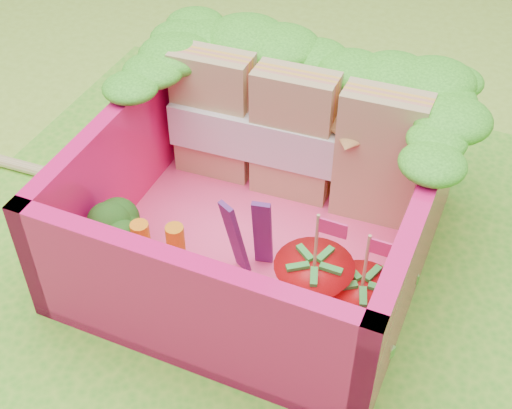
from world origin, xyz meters
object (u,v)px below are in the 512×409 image
object	(u,v)px
bento_box	(260,201)
chopsticks	(51,174)
strawberry_left	(312,292)
strawberry_right	(359,306)
sandwich_stack	(295,137)
broccoli	(120,229)

from	to	relation	value
bento_box	chopsticks	distance (m)	1.10
strawberry_left	chopsticks	distance (m)	1.45
strawberry_right	chopsticks	world-z (taller)	strawberry_right
sandwich_stack	broccoli	world-z (taller)	sandwich_stack
bento_box	broccoli	size ratio (longest dim) A/B	4.07
sandwich_stack	broccoli	size ratio (longest dim) A/B	3.41
strawberry_left	chopsticks	world-z (taller)	strawberry_left
strawberry_left	strawberry_right	world-z (taller)	strawberry_left
sandwich_stack	strawberry_right	bearing A→B (deg)	-51.84
sandwich_stack	broccoli	bearing A→B (deg)	-124.51
chopsticks	broccoli	bearing A→B (deg)	-29.84
bento_box	strawberry_right	world-z (taller)	bento_box
strawberry_left	chopsticks	xyz separation A→B (m)	(-1.40, 0.33, -0.17)
bento_box	sandwich_stack	world-z (taller)	sandwich_stack
strawberry_right	chopsticks	bearing A→B (deg)	168.74
broccoli	sandwich_stack	bearing A→B (deg)	55.49
bento_box	strawberry_left	bearing A→B (deg)	-41.41
bento_box	broccoli	world-z (taller)	bento_box
strawberry_right	sandwich_stack	bearing A→B (deg)	128.16
broccoli	strawberry_right	size ratio (longest dim) A/B	0.67
sandwich_stack	chopsticks	xyz separation A→B (m)	(-1.07, -0.32, -0.32)
broccoli	chopsticks	world-z (taller)	broccoli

